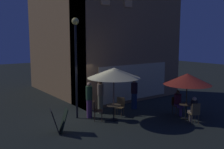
# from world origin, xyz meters

# --- Properties ---
(ground_plane) EXTENTS (60.00, 60.00, 0.00)m
(ground_plane) POSITION_xyz_m (0.00, 0.00, 0.00)
(ground_plane) COLOR #222823
(cafe_building) EXTENTS (7.35, 8.95, 8.28)m
(cafe_building) POSITION_xyz_m (3.04, 3.78, 4.13)
(cafe_building) COLOR #9E754A
(cafe_building) RESTS_ON ground
(street_lamp_near_corner) EXTENTS (0.33, 0.33, 4.78)m
(street_lamp_near_corner) POSITION_xyz_m (-0.10, 0.26, 3.32)
(street_lamp_near_corner) COLOR black
(street_lamp_near_corner) RESTS_ON ground
(menu_sandwich_board) EXTENTS (0.80, 0.71, 1.01)m
(menu_sandwich_board) POSITION_xyz_m (-1.64, -1.08, 0.52)
(menu_sandwich_board) COLOR black
(menu_sandwich_board) RESTS_ON ground
(cafe_table_0) EXTENTS (0.66, 0.66, 0.74)m
(cafe_table_0) POSITION_xyz_m (1.13, -1.07, 0.51)
(cafe_table_0) COLOR black
(cafe_table_0) RESTS_ON ground
(cafe_table_1) EXTENTS (0.64, 0.64, 0.73)m
(cafe_table_1) POSITION_xyz_m (4.08, -2.92, 0.49)
(cafe_table_1) COLOR black
(cafe_table_1) RESTS_ON ground
(patio_umbrella_0) EXTENTS (2.44, 2.44, 2.50)m
(patio_umbrella_0) POSITION_xyz_m (1.13, -1.07, 2.26)
(patio_umbrella_0) COLOR black
(patio_umbrella_0) RESTS_ON ground
(patio_umbrella_1) EXTENTS (2.24, 2.24, 2.20)m
(patio_umbrella_1) POSITION_xyz_m (4.08, -2.92, 1.93)
(patio_umbrella_1) COLOR black
(patio_umbrella_1) RESTS_ON ground
(cafe_chair_0) EXTENTS (0.59, 0.59, 0.94)m
(cafe_chair_0) POSITION_xyz_m (0.45, -0.60, 0.56)
(cafe_chair_0) COLOR #4E3425
(cafe_chair_0) RESTS_ON ground
(cafe_chair_1) EXTENTS (0.57, 0.57, 0.91)m
(cafe_chair_1) POSITION_xyz_m (1.85, -0.65, 0.54)
(cafe_chair_1) COLOR brown
(cafe_chair_1) RESTS_ON ground
(cafe_chair_2) EXTENTS (0.52, 0.52, 0.99)m
(cafe_chair_2) POSITION_xyz_m (3.71, -3.68, 0.59)
(cafe_chair_2) COLOR brown
(cafe_chair_2) RESTS_ON ground
(cafe_chair_3) EXTENTS (0.55, 0.55, 0.87)m
(cafe_chair_3) POSITION_xyz_m (4.33, -2.13, 0.53)
(cafe_chair_3) COLOR #4C3015
(cafe_chair_3) RESTS_ON ground
(patron_seated_0) EXTENTS (0.43, 0.51, 1.25)m
(patron_seated_0) POSITION_xyz_m (3.77, -3.55, 0.70)
(patron_seated_0) COLOR #806D5C
(patron_seated_0) RESTS_ON ground
(patron_seated_1) EXTENTS (0.45, 0.54, 1.26)m
(patron_seated_1) POSITION_xyz_m (4.29, -2.26, 0.71)
(patron_seated_1) COLOR #5A3964
(patron_seated_1) RESTS_ON ground
(patron_standing_2) EXTENTS (0.36, 0.36, 1.63)m
(patron_standing_2) POSITION_xyz_m (3.23, -0.12, 0.81)
(patron_standing_2) COLOR #1B2A4B
(patron_standing_2) RESTS_ON ground
(patron_standing_3) EXTENTS (0.32, 0.32, 1.75)m
(patron_standing_3) POSITION_xyz_m (1.27, 0.27, 0.89)
(patron_standing_3) COLOR #797554
(patron_standing_3) RESTS_ON ground
(patron_standing_4) EXTENTS (0.32, 0.32, 1.75)m
(patron_standing_4) POSITION_xyz_m (0.41, -0.04, 0.89)
(patron_standing_4) COLOR #5B3565
(patron_standing_4) RESTS_ON ground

